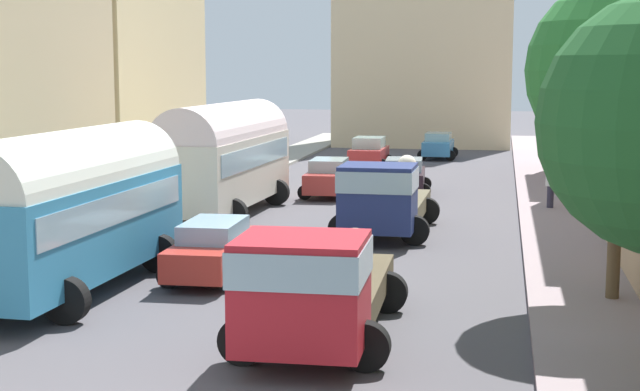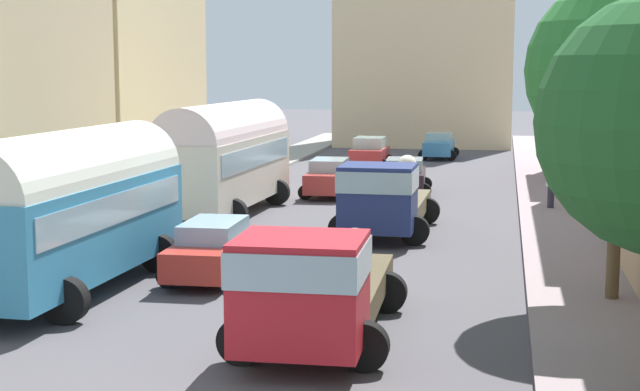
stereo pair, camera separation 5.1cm
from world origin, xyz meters
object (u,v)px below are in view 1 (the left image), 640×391
at_px(car_0, 404,176).
at_px(car_3, 329,177).
at_px(car_2, 214,248).
at_px(pedestrian_1, 551,184).
at_px(parked_bus_0, 70,205).
at_px(cargo_truck_0, 315,284).
at_px(car_1, 438,146).
at_px(parked_bus_1, 224,154).
at_px(car_4, 369,152).
at_px(cargo_truck_1, 384,197).

distance_m(car_0, car_3, 3.25).
xyz_separation_m(car_2, car_3, (0.14, 15.69, 0.03)).
relative_size(car_0, pedestrian_1, 2.17).
xyz_separation_m(car_2, pedestrian_1, (9.04, 13.08, 0.26)).
distance_m(parked_bus_0, cargo_truck_0, 7.44).
xyz_separation_m(car_0, car_1, (0.38, 15.66, 0.01)).
relative_size(car_0, car_2, 0.89).
bearing_deg(parked_bus_1, car_0, 49.43).
height_order(parked_bus_0, pedestrian_1, parked_bus_0).
relative_size(car_3, car_4, 1.09).
height_order(parked_bus_0, car_3, parked_bus_0).
distance_m(parked_bus_0, car_2, 3.88).
distance_m(parked_bus_1, car_3, 6.50).
xyz_separation_m(car_3, pedestrian_1, (8.90, -2.61, 0.23)).
distance_m(car_1, car_4, 6.47).
height_order(cargo_truck_0, car_4, cargo_truck_0).
height_order(cargo_truck_0, pedestrian_1, cargo_truck_0).
bearing_deg(car_3, parked_bus_0, -99.41).
xyz_separation_m(parked_bus_1, car_2, (2.68, -10.02, -1.49)).
height_order(parked_bus_1, car_4, parked_bus_1).
height_order(cargo_truck_1, car_1, cargo_truck_1).
distance_m(car_2, car_3, 15.69).
bearing_deg(car_3, car_0, 20.97).
xyz_separation_m(cargo_truck_1, pedestrian_1, (5.46, 6.58, -0.28)).
xyz_separation_m(car_0, car_4, (-2.92, 10.10, 0.05)).
xyz_separation_m(parked_bus_0, cargo_truck_1, (6.42, 8.75, -0.85)).
bearing_deg(car_1, car_4, -120.75).
bearing_deg(car_0, cargo_truck_1, -87.70).
bearing_deg(parked_bus_1, car_4, 80.18).
bearing_deg(pedestrian_1, car_4, 122.37).
relative_size(parked_bus_1, cargo_truck_0, 1.28).
bearing_deg(cargo_truck_1, car_3, 110.56).
xyz_separation_m(parked_bus_1, car_3, (2.82, 5.68, -1.45)).
bearing_deg(cargo_truck_1, car_2, -118.88).
relative_size(cargo_truck_0, car_3, 1.67).
xyz_separation_m(parked_bus_0, car_2, (2.83, 2.25, -1.39)).
bearing_deg(car_0, parked_bus_1, -130.57).
relative_size(cargo_truck_0, pedestrian_1, 3.89).
distance_m(parked_bus_1, car_2, 10.48).
bearing_deg(parked_bus_0, cargo_truck_0, -26.86).
distance_m(car_1, car_3, 17.17).
xyz_separation_m(car_0, car_3, (-3.03, -1.16, 0.02)).
height_order(parked_bus_0, car_0, parked_bus_0).
bearing_deg(car_1, car_3, -101.48).
height_order(car_3, car_4, car_4).
height_order(cargo_truck_0, car_3, cargo_truck_0).
bearing_deg(cargo_truck_0, parked_bus_1, 112.43).
bearing_deg(car_1, parked_bus_1, -105.50).
bearing_deg(cargo_truck_0, parked_bus_0, 153.14).
xyz_separation_m(car_3, car_4, (0.11, 11.26, 0.03)).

